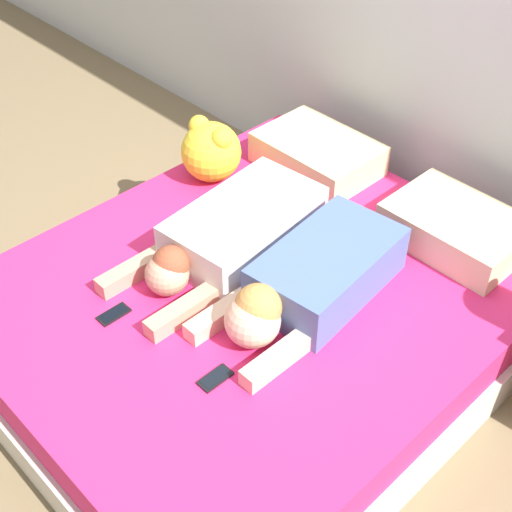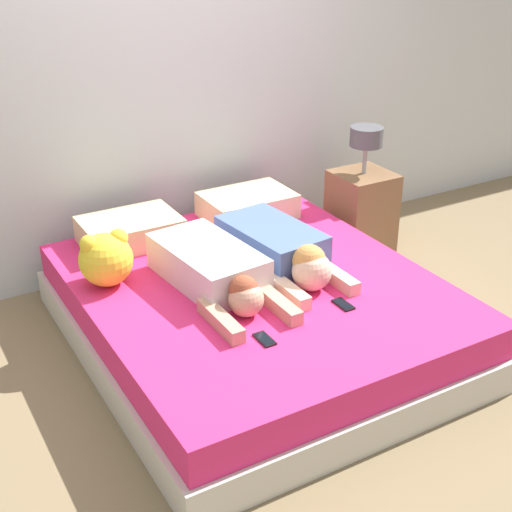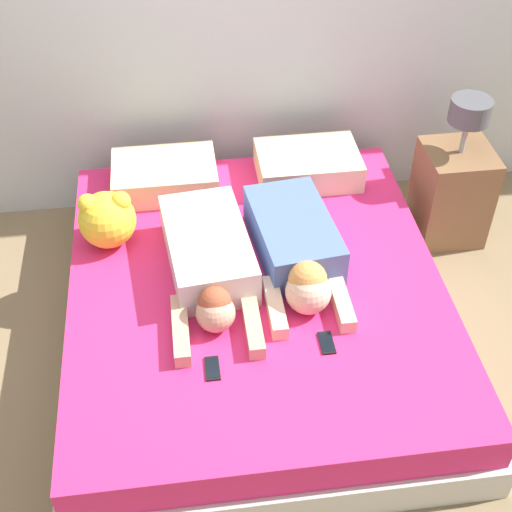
% 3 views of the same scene
% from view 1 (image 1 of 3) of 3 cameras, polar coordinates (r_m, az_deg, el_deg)
% --- Properties ---
extents(ground_plane, '(12.00, 12.00, 0.00)m').
position_cam_1_polar(ground_plane, '(3.12, 0.00, -7.21)').
color(ground_plane, '#7F6B4C').
extents(bed, '(1.82, 2.10, 0.37)m').
position_cam_1_polar(bed, '(2.98, 0.00, -4.89)').
color(bed, beige).
rests_on(bed, ground_plane).
extents(pillow_head_left, '(0.56, 0.39, 0.16)m').
position_cam_1_polar(pillow_head_left, '(3.47, 4.95, 8.14)').
color(pillow_head_left, beige).
rests_on(pillow_head_left, bed).
extents(pillow_head_right, '(0.56, 0.39, 0.16)m').
position_cam_1_polar(pillow_head_right, '(3.11, 15.73, 2.16)').
color(pillow_head_right, beige).
rests_on(pillow_head_right, bed).
extents(person_left, '(0.43, 0.98, 0.20)m').
position_cam_1_polar(person_left, '(2.94, -2.11, 1.68)').
color(person_left, silver).
rests_on(person_left, bed).
extents(person_right, '(0.42, 0.91, 0.24)m').
position_cam_1_polar(person_right, '(2.72, 4.13, -2.12)').
color(person_right, '#4C66A5').
rests_on(person_right, bed).
extents(cell_phone_left, '(0.06, 0.13, 0.01)m').
position_cam_1_polar(cell_phone_left, '(2.78, -11.31, -4.59)').
color(cell_phone_left, black).
rests_on(cell_phone_left, bed).
extents(cell_phone_right, '(0.06, 0.13, 0.01)m').
position_cam_1_polar(cell_phone_right, '(2.52, -3.27, -9.73)').
color(cell_phone_right, black).
rests_on(cell_phone_right, bed).
extents(plush_toy, '(0.28, 0.28, 0.30)m').
position_cam_1_polar(plush_toy, '(3.36, -3.61, 8.44)').
color(plush_toy, yellow).
rests_on(plush_toy, bed).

